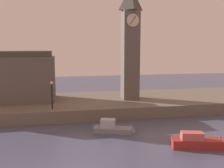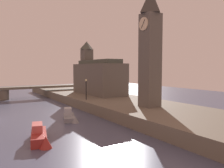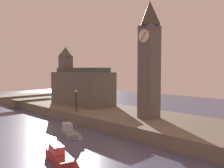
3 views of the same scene
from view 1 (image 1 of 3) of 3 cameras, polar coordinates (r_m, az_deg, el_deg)
name	(u,v)px [view 1 (image 1 of 3)]	position (r m, az deg, el deg)	size (l,w,h in m)	color
far_embankment	(68,106)	(37.33, -9.51, -4.64)	(70.00, 12.00, 1.50)	#6B6051
clock_tower	(130,42)	(37.22, 3.98, 9.11)	(2.46, 2.50, 15.60)	#5B544C
parliament_hall	(1,76)	(38.50, -22.82, 1.62)	(13.12, 5.57, 11.05)	#5B544C
streetlamp	(52,92)	(32.18, -12.89, -1.62)	(0.36, 0.36, 3.37)	black
boat_cruiser_grey	(116,128)	(28.22, 0.90, -9.52)	(4.89, 2.56, 1.68)	gray
boat_dinghy_red	(201,142)	(25.57, 18.73, -11.76)	(5.30, 2.35, 1.62)	maroon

